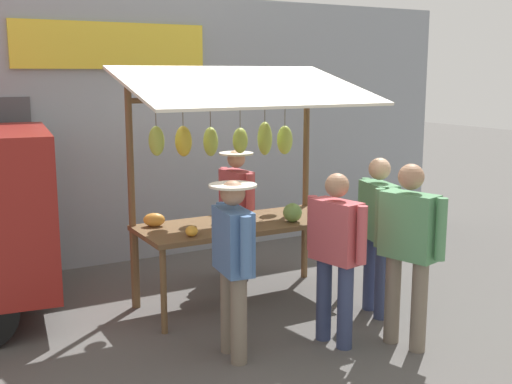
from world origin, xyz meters
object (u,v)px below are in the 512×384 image
object	(u,v)px
vendor_with_sunhat	(237,204)
market_stall	(240,159)
shopper_in_grey_tee	(378,226)
shopper_with_shopping_bag	(336,248)
shopper_in_striped_shirt	(233,256)
shopper_with_ponytail	(408,243)

from	to	relation	value
vendor_with_sunhat	market_stall	bearing A→B (deg)	-27.85
market_stall	vendor_with_sunhat	xyz separation A→B (m)	(-0.32, -0.71, -0.64)
market_stall	shopper_in_grey_tee	world-z (taller)	market_stall
vendor_with_sunhat	shopper_with_shopping_bag	world-z (taller)	shopper_with_shopping_bag
market_stall	shopper_in_striped_shirt	bearing A→B (deg)	59.80
market_stall	shopper_with_shopping_bag	xyz separation A→B (m)	(-0.22, 1.40, -0.64)
shopper_in_grey_tee	shopper_with_ponytail	distance (m)	0.80
shopper_in_striped_shirt	shopper_with_shopping_bag	world-z (taller)	shopper_with_shopping_bag
vendor_with_sunhat	shopper_with_ponytail	world-z (taller)	shopper_with_ponytail
vendor_with_sunhat	shopper_with_ponytail	bearing A→B (deg)	6.22
shopper_in_grey_tee	vendor_with_sunhat	bearing A→B (deg)	35.79
shopper_in_striped_shirt	shopper_with_ponytail	size ratio (longest dim) A/B	0.94
market_stall	shopper_in_grey_tee	xyz separation A→B (m)	(-1.02, 1.00, -0.62)
market_stall	shopper_with_ponytail	size ratio (longest dim) A/B	1.51
shopper_with_ponytail	market_stall	bearing A→B (deg)	7.17
shopper_with_shopping_bag	shopper_with_ponytail	bearing A→B (deg)	-136.13
shopper_with_ponytail	shopper_with_shopping_bag	distance (m)	0.63
vendor_with_sunhat	shopper_with_ponytail	xyz separation A→B (m)	(-0.41, 2.46, 0.06)
shopper_in_grey_tee	shopper_with_shopping_bag	size ratio (longest dim) A/B	1.02
shopper_in_striped_shirt	shopper_with_ponytail	bearing A→B (deg)	-104.02
market_stall	shopper_in_grey_tee	distance (m)	1.56
shopper_in_striped_shirt	shopper_with_shopping_bag	size ratio (longest dim) A/B	0.99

